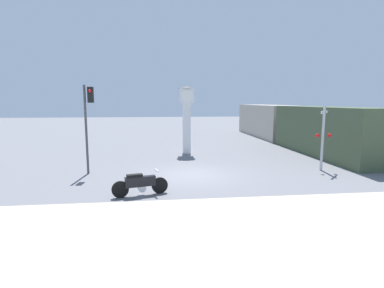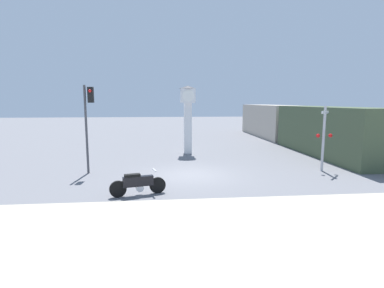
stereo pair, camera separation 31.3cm
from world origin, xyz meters
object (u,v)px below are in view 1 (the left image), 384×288
freight_train (289,125)px  motorcycle (140,184)px  traffic_light (88,114)px  railroad_crossing_signal (323,135)px  clock_tower (187,109)px

freight_train → motorcycle: bearing=-132.0°
traffic_light → railroad_crossing_signal: 12.53m
freight_train → railroad_crossing_signal: bearing=-105.6°
motorcycle → railroad_crossing_signal: railroad_crossing_signal is taller
freight_train → railroad_crossing_signal: 11.06m
freight_train → traffic_light: 18.42m
freight_train → railroad_crossing_signal: railroad_crossing_signal is taller
clock_tower → freight_train: (9.79, 4.26, -1.53)m
freight_train → traffic_light: size_ratio=5.07×
railroad_crossing_signal → motorcycle: bearing=-160.8°
motorcycle → traffic_light: size_ratio=0.48×
clock_tower → freight_train: clock_tower is taller
motorcycle → traffic_light: bearing=109.8°
motorcycle → clock_tower: bearing=59.1°
motorcycle → freight_train: size_ratio=0.10×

